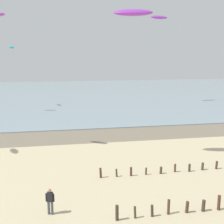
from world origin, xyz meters
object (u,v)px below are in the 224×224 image
(kite_aloft_1, at_px, (133,13))
(kite_aloft_3, at_px, (159,17))
(kite_aloft_4, at_px, (12,47))
(person_nearest_camera, at_px, (50,201))

(kite_aloft_1, height_order, kite_aloft_3, kite_aloft_3)
(kite_aloft_1, distance_m, kite_aloft_4, 33.68)
(kite_aloft_3, relative_size, kite_aloft_4, 1.39)
(kite_aloft_1, xyz_separation_m, kite_aloft_3, (12.57, 29.83, 3.46))
(person_nearest_camera, height_order, kite_aloft_4, kite_aloft_4)
(person_nearest_camera, height_order, kite_aloft_1, kite_aloft_1)
(person_nearest_camera, bearing_deg, kite_aloft_3, 62.66)
(person_nearest_camera, bearing_deg, kite_aloft_1, 49.57)
(person_nearest_camera, distance_m, kite_aloft_1, 16.77)
(kite_aloft_3, distance_m, kite_aloft_4, 28.25)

